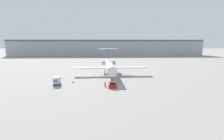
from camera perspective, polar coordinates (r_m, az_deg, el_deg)
The scene contains 7 objects.
ground_plane at distance 49.77m, azimuth 0.48°, elevation -5.64°, with size 600.00×600.00×0.00m, color gray.
terminal_building at distance 168.15m, azimuth -1.82°, elevation 7.32°, with size 180.00×16.80×14.72m.
airplane_main at distance 67.12m, azimuth -0.72°, elevation 1.31°, with size 28.47×27.85×9.81m.
pushback_tug at distance 49.95m, azimuth 0.13°, elevation -4.82°, with size 2.20×4.31×1.77m.
luggage_cart at distance 54.90m, azimuth -17.56°, elevation -3.38°, with size 1.62×2.89×2.40m.
worker_near_tug at distance 50.20m, azimuth -2.28°, elevation -4.51°, with size 0.40×0.24×1.66m.
traffic_cone_left at distance 56.32m, azimuth -12.55°, elevation -3.80°, with size 0.66×0.66×0.64m.
Camera 1 is at (-2.71, -48.05, 12.70)m, focal length 28.00 mm.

